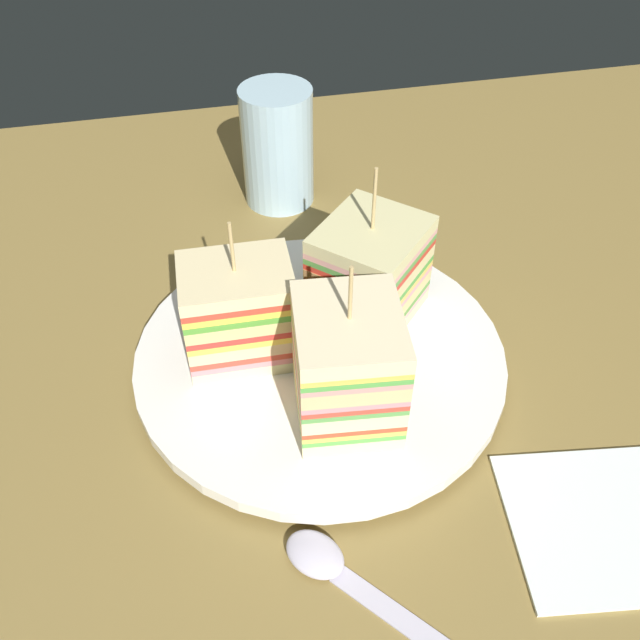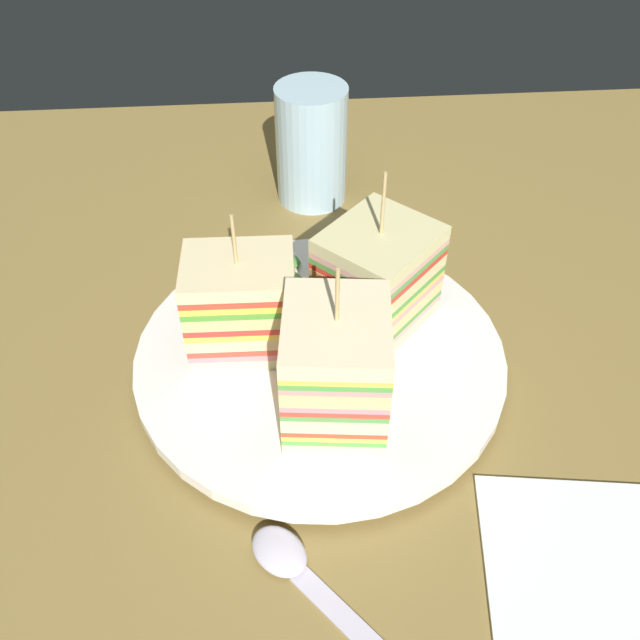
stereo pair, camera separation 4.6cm
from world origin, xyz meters
TOP-DOWN VIEW (x-y plane):
  - ground_plane at (0.00, 0.00)cm, footprint 113.46×82.80cm
  - plate at (0.00, 0.00)cm, footprint 25.93×25.93cm
  - sandwich_wedge_0 at (-4.27, -3.22)cm, footprint 9.72×9.75cm
  - sandwich_wedge_1 at (5.20, -1.26)cm, footprint 7.48×5.74cm
  - sandwich_wedge_2 at (-0.54, 5.32)cm, footprint 7.02×7.98cm
  - chip_pile at (-1.61, -1.88)cm, footprint 7.66×6.59cm
  - salad_garnish at (3.69, -8.62)cm, footprint 6.89×6.41cm
  - spoon at (2.01, 15.80)cm, footprint 11.56×13.00cm
  - napkin at (-14.48, 15.85)cm, footprint 14.03×11.81cm
  - drinking_glass at (-0.93, -21.92)cm, footprint 6.38×6.38cm

SIDE VIEW (x-z plane):
  - ground_plane at x=0.00cm, z-range -1.80..0.00cm
  - napkin at x=-14.48cm, z-range 0.00..0.50cm
  - spoon at x=2.01cm, z-range -0.11..0.89cm
  - plate at x=0.00cm, z-range 0.19..1.94cm
  - salad_garnish at x=3.69cm, z-range 1.62..3.03cm
  - chip_pile at x=-1.61cm, z-range 1.58..3.89cm
  - drinking_glass at x=-0.93cm, z-range -0.75..9.99cm
  - sandwich_wedge_1 at x=5.20cm, z-range -0.09..10.82cm
  - sandwich_wedge_0 at x=-4.27cm, z-range -0.58..11.62cm
  - sandwich_wedge_2 at x=-0.54cm, z-range -0.13..11.72cm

